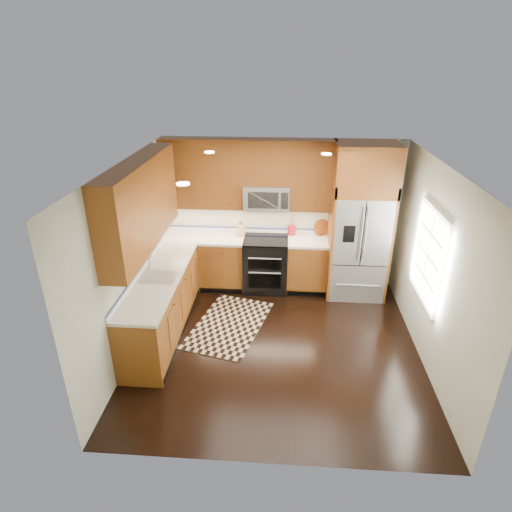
# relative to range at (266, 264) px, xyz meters

# --- Properties ---
(ground) EXTENTS (4.00, 4.00, 0.00)m
(ground) POSITION_rel_range_xyz_m (0.25, -1.67, -0.47)
(ground) COLOR black
(ground) RESTS_ON ground
(wall_back) EXTENTS (4.00, 0.02, 2.60)m
(wall_back) POSITION_rel_range_xyz_m (0.25, 0.33, 0.83)
(wall_back) COLOR beige
(wall_back) RESTS_ON ground
(wall_left) EXTENTS (0.02, 4.00, 2.60)m
(wall_left) POSITION_rel_range_xyz_m (-1.75, -1.67, 0.83)
(wall_left) COLOR beige
(wall_left) RESTS_ON ground
(wall_right) EXTENTS (0.02, 4.00, 2.60)m
(wall_right) POSITION_rel_range_xyz_m (2.25, -1.67, 0.83)
(wall_right) COLOR beige
(wall_right) RESTS_ON ground
(window) EXTENTS (0.04, 1.10, 1.30)m
(window) POSITION_rel_range_xyz_m (2.23, -1.47, 0.93)
(window) COLOR white
(window) RESTS_ON ground
(base_cabinets) EXTENTS (2.85, 3.00, 0.90)m
(base_cabinets) POSITION_rel_range_xyz_m (-0.98, -0.77, -0.02)
(base_cabinets) COLOR brown
(base_cabinets) RESTS_ON ground
(countertop) EXTENTS (2.86, 3.01, 0.04)m
(countertop) POSITION_rel_range_xyz_m (-0.84, -0.65, 0.45)
(countertop) COLOR silver
(countertop) RESTS_ON base_cabinets
(upper_cabinets) EXTENTS (2.85, 3.00, 1.15)m
(upper_cabinets) POSITION_rel_range_xyz_m (-0.90, -0.58, 1.56)
(upper_cabinets) COLOR brown
(upper_cabinets) RESTS_ON ground
(range) EXTENTS (0.76, 0.67, 0.95)m
(range) POSITION_rel_range_xyz_m (0.00, 0.00, 0.00)
(range) COLOR black
(range) RESTS_ON ground
(microwave) EXTENTS (0.76, 0.40, 0.42)m
(microwave) POSITION_rel_range_xyz_m (-0.00, 0.13, 1.19)
(microwave) COLOR #B2B2B7
(microwave) RESTS_ON ground
(refrigerator) EXTENTS (0.98, 0.75, 2.60)m
(refrigerator) POSITION_rel_range_xyz_m (1.55, -0.04, 0.83)
(refrigerator) COLOR #B2B2B7
(refrigerator) RESTS_ON ground
(sink_faucet) EXTENTS (0.54, 0.44, 0.37)m
(sink_faucet) POSITION_rel_range_xyz_m (-1.48, -1.44, 0.52)
(sink_faucet) COLOR #B2B2B7
(sink_faucet) RESTS_ON countertop
(rug) EXTENTS (1.32, 1.79, 0.01)m
(rug) POSITION_rel_range_xyz_m (-0.50, -1.22, -0.46)
(rug) COLOR black
(rug) RESTS_ON ground
(knife_block) EXTENTS (0.14, 0.15, 0.26)m
(knife_block) POSITION_rel_range_xyz_m (-0.44, 0.15, 0.58)
(knife_block) COLOR tan
(knife_block) RESTS_ON countertop
(utensil_crock) EXTENTS (0.14, 0.14, 0.36)m
(utensil_crock) POSITION_rel_range_xyz_m (0.44, 0.26, 0.60)
(utensil_crock) COLOR maroon
(utensil_crock) RESTS_ON countertop
(cutting_board) EXTENTS (0.39, 0.39, 0.02)m
(cutting_board) POSITION_rel_range_xyz_m (0.95, 0.27, 0.48)
(cutting_board) COLOR brown
(cutting_board) RESTS_ON countertop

